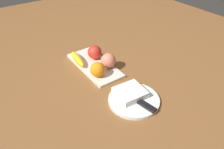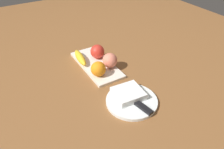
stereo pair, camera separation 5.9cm
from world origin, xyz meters
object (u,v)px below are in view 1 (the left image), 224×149
(fruit_tray, at_px, (94,65))
(dinner_plate, at_px, (134,100))
(folded_napkin, at_px, (130,93))
(orange_near_apple, at_px, (98,70))
(peach, at_px, (108,61))
(banana, at_px, (78,59))
(knife, at_px, (143,104))
(apple, at_px, (95,52))

(fruit_tray, distance_m, dinner_plate, 0.32)
(dinner_plate, bearing_deg, folded_napkin, 0.00)
(orange_near_apple, xyz_separation_m, dinner_plate, (-0.22, -0.04, -0.04))
(orange_near_apple, bearing_deg, folded_napkin, -169.35)
(fruit_tray, relative_size, peach, 4.52)
(banana, xyz_separation_m, orange_near_apple, (-0.16, -0.02, 0.02))
(fruit_tray, relative_size, folded_napkin, 2.86)
(folded_napkin, xyz_separation_m, knife, (-0.08, -0.01, -0.01))
(banana, relative_size, peach, 2.06)
(fruit_tray, bearing_deg, folded_napkin, 180.00)
(fruit_tray, relative_size, apple, 4.56)
(orange_near_apple, height_order, knife, orange_near_apple)
(folded_napkin, bearing_deg, fruit_tray, 0.00)
(folded_napkin, bearing_deg, knife, -175.05)
(fruit_tray, bearing_deg, apple, -35.28)
(banana, bearing_deg, dinner_plate, -164.80)
(dinner_plate, bearing_deg, peach, -10.23)
(knife, bearing_deg, orange_near_apple, -0.73)
(banana, bearing_deg, peach, -134.61)
(apple, xyz_separation_m, banana, (0.02, 0.09, -0.02))
(orange_near_apple, relative_size, peach, 0.96)
(fruit_tray, height_order, banana, banana)
(banana, bearing_deg, knife, -164.88)
(apple, relative_size, dinner_plate, 0.35)
(banana, bearing_deg, fruit_tray, -133.25)
(orange_near_apple, xyz_separation_m, folded_napkin, (-0.20, -0.04, -0.02))
(dinner_plate, bearing_deg, knife, -172.30)
(fruit_tray, bearing_deg, orange_near_apple, 158.77)
(apple, relative_size, orange_near_apple, 1.03)
(banana, xyz_separation_m, peach, (-0.13, -0.10, 0.02))
(orange_near_apple, bearing_deg, peach, -67.96)
(apple, height_order, folded_napkin, apple)
(dinner_plate, bearing_deg, orange_near_apple, 9.39)
(apple, relative_size, banana, 0.48)
(peach, relative_size, folded_napkin, 0.63)
(knife, bearing_deg, apple, -13.65)
(fruit_tray, bearing_deg, dinner_plate, 180.00)
(folded_napkin, bearing_deg, apple, -5.75)
(peach, bearing_deg, apple, 6.34)
(peach, bearing_deg, dinner_plate, 169.77)
(peach, distance_m, folded_napkin, 0.24)
(apple, distance_m, dinner_plate, 0.37)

